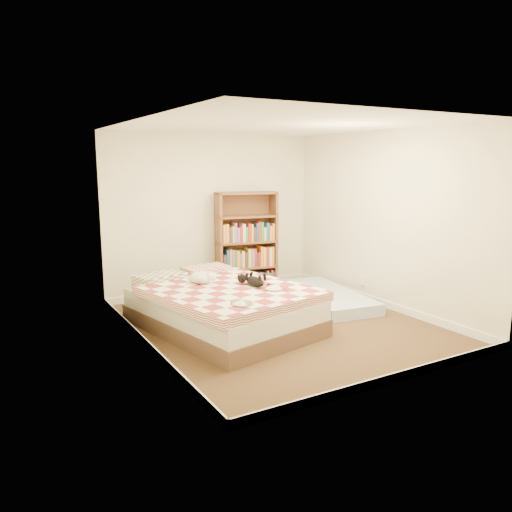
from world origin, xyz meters
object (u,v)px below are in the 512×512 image
bed (221,306)px  bookshelf (246,256)px  floor_mattress (325,297)px  black_cat (254,281)px  white_dog (202,277)px

bed → bookshelf: size_ratio=1.58×
bed → floor_mattress: bearing=-3.6°
floor_mattress → black_cat: 1.65m
bookshelf → white_dog: bearing=-127.2°
bookshelf → black_cat: (-0.79, -1.66, 0.02)m
white_dog → bookshelf: bearing=51.5°
bookshelf → white_dog: size_ratio=4.64×
floor_mattress → bed: bearing=-163.7°
bed → white_dog: bearing=115.4°
bookshelf → floor_mattress: bookshelf is taller
white_dog → bed: bearing=-44.6°
bed → floor_mattress: (1.85, 0.26, -0.19)m
bed → bookshelf: 1.86m
floor_mattress → black_cat: size_ratio=3.06×
bookshelf → black_cat: bearing=-105.9°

